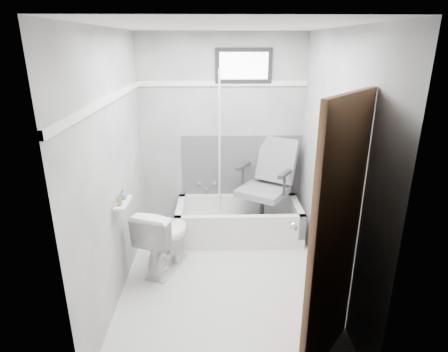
{
  "coord_description": "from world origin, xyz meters",
  "views": [
    {
      "loc": [
        -0.09,
        -3.21,
        2.28
      ],
      "look_at": [
        0.0,
        0.35,
        1.0
      ],
      "focal_mm": 30.0,
      "sensor_mm": 36.0,
      "label": 1
    }
  ],
  "objects_px": {
    "bathtub": "(239,220)",
    "soap_bottle_b": "(123,194)",
    "toilet": "(165,237)",
    "door": "(392,265)",
    "office_chair": "(263,185)",
    "soap_bottle_a": "(119,200)"
  },
  "relations": [
    {
      "from": "bathtub",
      "to": "soap_bottle_b",
      "type": "distance_m",
      "value": 1.66
    },
    {
      "from": "toilet",
      "to": "door",
      "type": "bearing_deg",
      "value": 155.85
    },
    {
      "from": "bathtub",
      "to": "toilet",
      "type": "relative_size",
      "value": 2.08
    },
    {
      "from": "office_chair",
      "to": "door",
      "type": "bearing_deg",
      "value": -44.17
    },
    {
      "from": "soap_bottle_a",
      "to": "soap_bottle_b",
      "type": "distance_m",
      "value": 0.14
    },
    {
      "from": "toilet",
      "to": "door",
      "type": "relative_size",
      "value": 0.36
    },
    {
      "from": "door",
      "to": "soap_bottle_a",
      "type": "xyz_separation_m",
      "value": [
        -1.92,
        1.12,
        -0.03
      ]
    },
    {
      "from": "door",
      "to": "soap_bottle_b",
      "type": "height_order",
      "value": "door"
    },
    {
      "from": "soap_bottle_a",
      "to": "bathtub",
      "type": "bearing_deg",
      "value": 43.75
    },
    {
      "from": "bathtub",
      "to": "door",
      "type": "bearing_deg",
      "value": -70.41
    },
    {
      "from": "bathtub",
      "to": "soap_bottle_a",
      "type": "xyz_separation_m",
      "value": [
        -1.13,
        -1.09,
        0.76
      ]
    },
    {
      "from": "bathtub",
      "to": "office_chair",
      "type": "xyz_separation_m",
      "value": [
        0.29,
        0.04,
        0.45
      ]
    },
    {
      "from": "office_chair",
      "to": "bathtub",
      "type": "bearing_deg",
      "value": -138.99
    },
    {
      "from": "bathtub",
      "to": "door",
      "type": "relative_size",
      "value": 0.75
    },
    {
      "from": "bathtub",
      "to": "soap_bottle_b",
      "type": "xyz_separation_m",
      "value": [
        -1.13,
        -0.95,
        0.75
      ]
    },
    {
      "from": "office_chair",
      "to": "toilet",
      "type": "relative_size",
      "value": 1.5
    },
    {
      "from": "toilet",
      "to": "soap_bottle_b",
      "type": "height_order",
      "value": "soap_bottle_b"
    },
    {
      "from": "soap_bottle_b",
      "to": "door",
      "type": "bearing_deg",
      "value": -33.38
    },
    {
      "from": "toilet",
      "to": "bathtub",
      "type": "bearing_deg",
      "value": -120.85
    },
    {
      "from": "office_chair",
      "to": "toilet",
      "type": "height_order",
      "value": "office_chair"
    },
    {
      "from": "door",
      "to": "soap_bottle_a",
      "type": "distance_m",
      "value": 2.23
    },
    {
      "from": "office_chair",
      "to": "toilet",
      "type": "bearing_deg",
      "value": -114.04
    }
  ]
}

